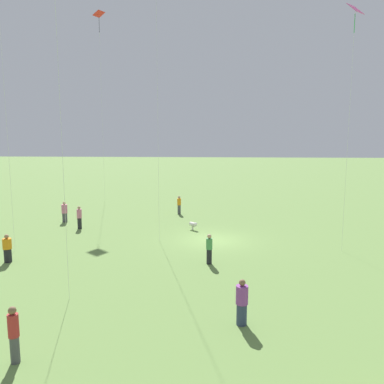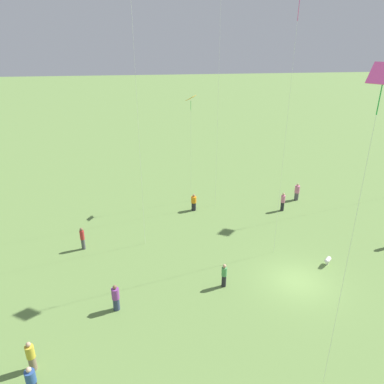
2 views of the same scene
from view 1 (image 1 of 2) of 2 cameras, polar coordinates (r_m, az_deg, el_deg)
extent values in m
plane|color=#6B8E47|center=(25.58, 3.21, -7.31)|extent=(240.00, 240.00, 0.00)
cylinder|color=#4C4C51|center=(34.13, -1.97, -2.69)|extent=(0.37, 0.37, 0.84)
cylinder|color=orange|center=(34.01, -1.98, -1.50)|extent=(0.44, 0.44, 0.60)
sphere|color=tan|center=(33.94, -1.98, -0.80)|extent=(0.24, 0.24, 0.24)
cylinder|color=#232328|center=(29.88, -16.75, -4.59)|extent=(0.44, 0.44, 0.83)
cylinder|color=pink|center=(29.73, -16.81, -3.17)|extent=(0.52, 0.52, 0.67)
sphere|color=tan|center=(29.64, -16.85, -2.31)|extent=(0.24, 0.24, 0.24)
cylinder|color=#232328|center=(20.76, 2.63, -9.79)|extent=(0.39, 0.39, 0.82)
cylinder|color=#4C9956|center=(20.56, 2.65, -7.91)|extent=(0.46, 0.46, 0.60)
sphere|color=tan|center=(20.45, 2.65, -6.77)|extent=(0.24, 0.24, 0.24)
cylinder|color=#4C4C51|center=(32.60, -18.81, -3.70)|extent=(0.56, 0.56, 0.76)
cylinder|color=pink|center=(32.46, -18.87, -2.44)|extent=(0.65, 0.65, 0.71)
sphere|color=tan|center=(32.38, -18.91, -1.61)|extent=(0.24, 0.24, 0.24)
cylinder|color=#4C4C51|center=(13.45, -25.38, -20.88)|extent=(0.36, 0.36, 0.84)
cylinder|color=#B72D2D|center=(13.10, -25.59, -17.88)|extent=(0.42, 0.42, 0.71)
sphere|color=brown|center=(12.90, -25.72, -15.96)|extent=(0.24, 0.24, 0.24)
cylinder|color=#333D5B|center=(14.53, 7.57, -17.97)|extent=(0.44, 0.44, 0.80)
cylinder|color=purple|center=(14.22, 7.63, -15.27)|extent=(0.51, 0.51, 0.69)
sphere|color=brown|center=(14.05, 7.67, -13.53)|extent=(0.24, 0.24, 0.24)
cylinder|color=#232328|center=(23.35, -26.26, -8.67)|extent=(0.50, 0.50, 0.76)
cylinder|color=orange|center=(23.18, -26.36, -7.08)|extent=(0.59, 0.59, 0.58)
sphere|color=#A87A56|center=(23.08, -26.42, -6.10)|extent=(0.24, 0.24, 0.24)
cylinder|color=silver|center=(24.65, -5.25, 12.46)|extent=(0.01, 0.01, 17.36)
cube|color=#E54C99|center=(25.02, 23.64, 24.21)|extent=(1.09, 1.08, 0.61)
cylinder|color=green|center=(24.81, 23.53, 22.50)|extent=(0.04, 0.04, 1.02)
cylinder|color=silver|center=(23.95, 22.70, 7.99)|extent=(0.01, 0.01, 14.00)
cylinder|color=silver|center=(24.96, -26.79, 15.09)|extent=(0.01, 0.01, 20.38)
cylinder|color=silver|center=(16.28, -19.67, 16.70)|extent=(0.01, 0.01, 18.67)
cube|color=red|center=(43.67, -14.01, 24.85)|extent=(1.24, 1.27, 0.42)
cylinder|color=black|center=(43.37, -13.96, 23.51)|extent=(0.04, 0.04, 1.54)
cylinder|color=silver|center=(41.85, -13.55, 11.94)|extent=(0.01, 0.01, 19.58)
cylinder|color=silver|center=(28.27, 0.09, -4.95)|extent=(0.55, 0.55, 0.32)
sphere|color=silver|center=(28.02, 0.53, -4.96)|extent=(0.28, 0.28, 0.28)
cylinder|color=silver|center=(28.34, 0.09, -5.51)|extent=(0.14, 0.14, 0.26)
camera|label=2|loc=(25.72, 57.53, 23.84)|focal=35.00mm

